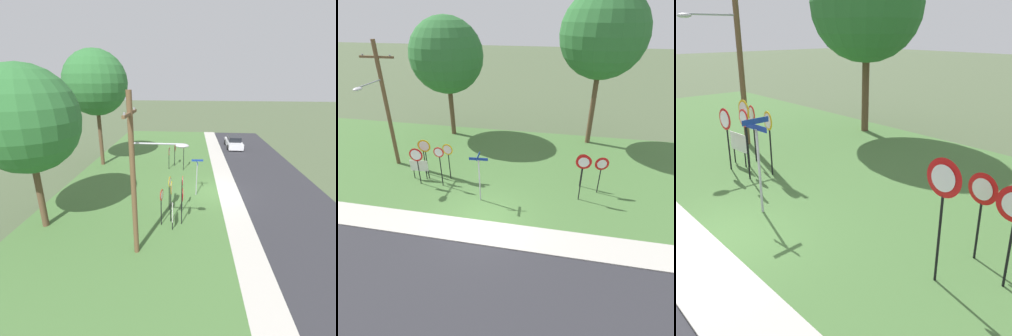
# 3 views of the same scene
# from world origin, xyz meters

# --- Properties ---
(ground_plane) EXTENTS (160.00, 160.00, 0.00)m
(ground_plane) POSITION_xyz_m (0.00, 0.00, 0.00)
(ground_plane) COLOR #4C5B3D
(sidewalk_strip) EXTENTS (44.00, 1.60, 0.06)m
(sidewalk_strip) POSITION_xyz_m (0.00, -0.80, 0.03)
(sidewalk_strip) COLOR #BCB7AD
(sidewalk_strip) RESTS_ON ground_plane
(grass_median) EXTENTS (44.00, 12.00, 0.04)m
(grass_median) POSITION_xyz_m (0.00, 6.00, 0.02)
(grass_median) COLOR #477038
(grass_median) RESTS_ON ground_plane
(stop_sign_near_left) EXTENTS (0.67, 0.13, 2.34)m
(stop_sign_near_left) POSITION_xyz_m (-2.98, 3.41, 1.72)
(stop_sign_near_left) COLOR black
(stop_sign_near_left) RESTS_ON grass_median
(stop_sign_near_right) EXTENTS (0.64, 0.13, 2.25)m
(stop_sign_near_right) POSITION_xyz_m (-4.73, 3.73, 1.65)
(stop_sign_near_right) COLOR black
(stop_sign_near_right) RESTS_ON grass_median
(stop_sign_far_left) EXTENTS (0.61, 0.09, 2.49)m
(stop_sign_far_left) POSITION_xyz_m (-3.16, 2.61, 1.81)
(stop_sign_far_left) COLOR black
(stop_sign_far_left) RESTS_ON grass_median
(stop_sign_far_center) EXTENTS (0.79, 0.10, 2.32)m
(stop_sign_far_center) POSITION_xyz_m (-4.53, 2.55, 1.73)
(stop_sign_far_center) COLOR black
(stop_sign_far_center) RESTS_ON grass_median
(stop_sign_far_right) EXTENTS (0.76, 0.09, 2.58)m
(stop_sign_far_right) POSITION_xyz_m (-4.31, 3.21, 1.93)
(stop_sign_far_right) COLOR black
(stop_sign_far_right) RESTS_ON grass_median
(yield_sign_near_left) EXTENTS (0.80, 0.10, 2.71)m
(yield_sign_near_left) POSITION_xyz_m (4.62, 2.71, 2.08)
(yield_sign_near_left) COLOR black
(yield_sign_near_left) RESTS_ON grass_median
(yield_sign_near_right) EXTENTS (0.73, 0.11, 2.10)m
(yield_sign_near_right) POSITION_xyz_m (4.73, 4.08, 1.59)
(yield_sign_near_right) COLOR black
(yield_sign_near_right) RESTS_ON grass_median
(street_name_post) EXTENTS (0.96, 0.81, 2.74)m
(street_name_post) POSITION_xyz_m (-0.60, 1.66, 1.69)
(street_name_post) COLOR #9EA0A8
(street_name_post) RESTS_ON grass_median
(utility_pole) EXTENTS (2.10, 2.54, 7.67)m
(utility_pole) POSITION_xyz_m (-7.21, 4.50, 4.22)
(utility_pole) COLOR brown
(utility_pole) RESTS_ON grass_median
(notice_board) EXTENTS (1.10, 0.12, 1.25)m
(notice_board) POSITION_xyz_m (-4.79, 3.10, 0.87)
(notice_board) COLOR black
(notice_board) RESTS_ON grass_median
(oak_tree_left) EXTENTS (5.43, 5.43, 8.84)m
(oak_tree_left) POSITION_xyz_m (-5.39, 10.46, 6.15)
(oak_tree_left) COLOR brown
(oak_tree_left) RESTS_ON grass_median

